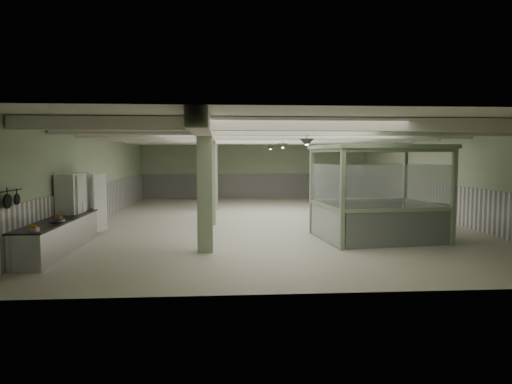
{
  "coord_description": "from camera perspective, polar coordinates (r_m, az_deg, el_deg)",
  "views": [
    {
      "loc": [
        -2.0,
        -18.53,
        2.67
      ],
      "look_at": [
        -0.78,
        -1.63,
        1.3
      ],
      "focal_mm": 32.0,
      "sensor_mm": 36.0,
      "label": 1
    }
  ],
  "objects": [
    {
      "name": "beam_g",
      "position": [
        26.12,
        0.26,
        6.27
      ],
      "size": [
        13.9,
        0.35,
        0.32
      ],
      "primitive_type": "cube",
      "color": "silver",
      "rests_on": "ceiling"
    },
    {
      "name": "pendant_back",
      "position": [
        24.16,
        1.81,
        5.52
      ],
      "size": [
        0.44,
        0.44,
        0.22
      ],
      "primitive_type": "cone",
      "rotation": [
        3.14,
        0.0,
        0.0
      ],
      "color": "#2E3D2F",
      "rests_on": "ceiling"
    },
    {
      "name": "pitcher_near",
      "position": [
        14.91,
        -21.74,
        -1.94
      ],
      "size": [
        0.28,
        0.3,
        0.3
      ],
      "primitive_type": null,
      "rotation": [
        0.0,
        0.0,
        0.37
      ],
      "color": "#BBBBC0",
      "rests_on": "prep_counter"
    },
    {
      "name": "wall_front",
      "position": [
        8.81,
        9.02,
        -1.12
      ],
      "size": [
        14.0,
        0.02,
        3.6
      ],
      "primitive_type": "cube",
      "color": "#ACC29B",
      "rests_on": "floor"
    },
    {
      "name": "wainscot_right",
      "position": [
        20.68,
        21.61,
        -1.03
      ],
      "size": [
        0.05,
        19.9,
        1.5
      ],
      "primitive_type": "cube",
      "color": "white",
      "rests_on": "floor"
    },
    {
      "name": "skillet_near",
      "position": [
        11.76,
        -28.64,
        -1.03
      ],
      "size": [
        0.04,
        0.33,
        0.33
      ],
      "primitive_type": "cylinder",
      "rotation": [
        0.0,
        1.57,
        0.0
      ],
      "color": "black",
      "rests_on": "hook_rail"
    },
    {
      "name": "beam_d",
      "position": [
        18.65,
        2.04,
        6.92
      ],
      "size": [
        13.9,
        0.35,
        0.32
      ],
      "primitive_type": "cube",
      "color": "silver",
      "rests_on": "ceiling"
    },
    {
      "name": "wall_left",
      "position": [
        19.21,
        -19.23,
        1.77
      ],
      "size": [
        0.02,
        20.0,
        3.6
      ],
      "primitive_type": "cube",
      "color": "#ACC29B",
      "rests_on": "floor"
    },
    {
      "name": "ceiling",
      "position": [
        18.66,
        2.04,
        7.48
      ],
      "size": [
        14.0,
        20.0,
        0.02
      ],
      "primitive_type": "cube",
      "color": "white",
      "rests_on": "wall_back"
    },
    {
      "name": "guard_booth",
      "position": [
        14.9,
        14.97,
        1.78
      ],
      "size": [
        4.01,
        3.5,
        2.99
      ],
      "rotation": [
        0.0,
        0.0,
        0.11
      ],
      "color": "#8FA785",
      "rests_on": "floor"
    },
    {
      "name": "column_b",
      "position": [
        17.56,
        -5.76,
        1.76
      ],
      "size": [
        0.42,
        0.42,
        3.6
      ],
      "primitive_type": "cube",
      "color": "#9DAC8A",
      "rests_on": "floor"
    },
    {
      "name": "pendant_mid",
      "position": [
        19.2,
        3.36,
        5.75
      ],
      "size": [
        0.44,
        0.44,
        0.22
      ],
      "primitive_type": "cone",
      "rotation": [
        3.14,
        0.0,
        0.0
      ],
      "color": "#2E3D2F",
      "rests_on": "ceiling"
    },
    {
      "name": "skillet_far",
      "position": [
        12.19,
        -27.71,
        -0.81
      ],
      "size": [
        0.03,
        0.26,
        0.26
      ],
      "primitive_type": "cylinder",
      "rotation": [
        0.0,
        1.57,
        0.0
      ],
      "color": "black",
      "rests_on": "hook_rail"
    },
    {
      "name": "girder",
      "position": [
        18.55,
        -5.72,
        6.79
      ],
      "size": [
        0.45,
        19.9,
        0.4
      ],
      "primitive_type": "cube",
      "color": "silver",
      "rests_on": "ceiling"
    },
    {
      "name": "walkin_cooler",
      "position": [
        15.53,
        -21.44,
        -1.82
      ],
      "size": [
        0.83,
        2.21,
        2.03
      ],
      "color": "silver",
      "rests_on": "floor"
    },
    {
      "name": "beam_f",
      "position": [
        23.63,
        0.73,
        6.44
      ],
      "size": [
        13.9,
        0.35,
        0.32
      ],
      "primitive_type": "cube",
      "color": "silver",
      "rests_on": "ceiling"
    },
    {
      "name": "hook_rail",
      "position": [
        12.02,
        -28.34,
        0.15
      ],
      "size": [
        0.02,
        1.2,
        0.02
      ],
      "primitive_type": "cylinder",
      "rotation": [
        1.57,
        0.0,
        0.0
      ],
      "color": "black",
      "rests_on": "wall_left"
    },
    {
      "name": "wall_right",
      "position": [
        20.62,
        21.76,
        1.88
      ],
      "size": [
        0.02,
        20.0,
        3.6
      ],
      "primitive_type": "cube",
      "color": "#ACC29B",
      "rests_on": "floor"
    },
    {
      "name": "orange_bowl",
      "position": [
        11.78,
        -26.01,
        -4.28
      ],
      "size": [
        0.26,
        0.26,
        0.09
      ],
      "primitive_type": "cylinder",
      "rotation": [
        0.0,
        0.0,
        -0.12
      ],
      "color": "#B2B2B7",
      "rests_on": "prep_counter"
    },
    {
      "name": "beam_a",
      "position": [
        11.24,
        6.2,
        8.42
      ],
      "size": [
        13.9,
        0.35,
        0.32
      ],
      "primitive_type": "cube",
      "color": "silver",
      "rests_on": "ceiling"
    },
    {
      "name": "pitcher_far",
      "position": [
        14.56,
        -21.99,
        -2.07
      ],
      "size": [
        0.27,
        0.3,
        0.32
      ],
      "primitive_type": null,
      "rotation": [
        0.0,
        0.0,
        0.27
      ],
      "color": "#BBBBC0",
      "rests_on": "prep_counter"
    },
    {
      "name": "beam_e",
      "position": [
        21.14,
        1.3,
        6.66
      ],
      "size": [
        13.9,
        0.35,
        0.32
      ],
      "primitive_type": "cube",
      "color": "silver",
      "rests_on": "ceiling"
    },
    {
      "name": "wainscot_back",
      "position": [
        28.64,
        -0.12,
        0.78
      ],
      "size": [
        13.9,
        0.05,
        1.5
      ],
      "primitive_type": "cube",
      "color": "white",
      "rests_on": "floor"
    },
    {
      "name": "veg_colander",
      "position": [
        13.12,
        -23.58,
        -3.12
      ],
      "size": [
        0.5,
        0.5,
        0.19
      ],
      "primitive_type": null,
      "rotation": [
        0.0,
        0.0,
        -0.28
      ],
      "color": "#3E3F43",
      "rests_on": "prep_counter"
    },
    {
      "name": "prep_counter",
      "position": [
        13.87,
        -23.27,
        -4.93
      ],
      "size": [
        0.85,
        4.89,
        0.91
      ],
      "color": "#BBBBC0",
      "rests_on": "floor"
    },
    {
      "name": "wainscot_left",
      "position": [
        19.28,
        -19.07,
        -1.35
      ],
      "size": [
        0.05,
        19.9,
        1.5
      ],
      "primitive_type": "cube",
      "color": "white",
      "rests_on": "floor"
    },
    {
      "name": "beam_b",
      "position": [
        13.7,
        4.31,
        7.75
      ],
      "size": [
        13.9,
        0.35,
        0.32
      ],
      "primitive_type": "cube",
      "color": "silver",
      "rests_on": "ceiling"
    },
    {
      "name": "column_a",
      "position": [
        12.57,
        -6.4,
        0.62
      ],
      "size": [
        0.42,
        0.42,
        3.6
      ],
      "primitive_type": "cube",
      "color": "#9DAC8A",
      "rests_on": "floor"
    },
    {
      "name": "column_c",
      "position": [
        22.55,
        -5.41,
        2.39
      ],
      "size": [
        0.42,
        0.42,
        3.6
      ],
      "primitive_type": "cube",
      "color": "#9DAC8A",
      "rests_on": "floor"
    },
    {
      "name": "wall_back",
      "position": [
        28.61,
        -0.13,
        2.88
      ],
      "size": [
        14.0,
        0.02,
        3.6
      ],
      "primitive_type": "cube",
      "color": "#ACC29B",
      "rests_on": "floor"
    },
    {
      "name": "floor",
      "position": [
        18.83,
        2.01,
        -3.53
      ],
      "size": [
        20.0,
        20.0,
        0.0
      ],
      "primitive_type": "plane",
      "color": "beige",
      "rests_on": "ground"
    },
    {
      "name": "filing_cabinet",
      "position": [
        15.76,
        21.89,
        -3.39
      ],
      "size": [
        0.52,
        0.62,
        1.13
      ],
      "primitive_type": "cube",
      "rotation": [
        0.0,
        0.0,
        0.35
      ],
      "color": "#4D5144",
      "rests_on": "floor"
    },
    {
      "name": "pendant_front",
      "position": [
        13.76,
        6.37,
        6.17
      ],
      "size": [
        0.44,
        0.44,
        0.22
      ],
      "primitive_type": "cone",
      "rotation": [
        3.14,
        0.0,
        0.0
      ],
      "color": "#2E3D2F",
      "rests_on": "ceiling"
    },
    {
      "name": "column_d",
      "position": [
        26.55,
        -5.22,
        2.73
      ],
      "size": [
        0.42,
        0.42,
        3.6
      ],
      "primitive_type": "cube",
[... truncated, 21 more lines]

